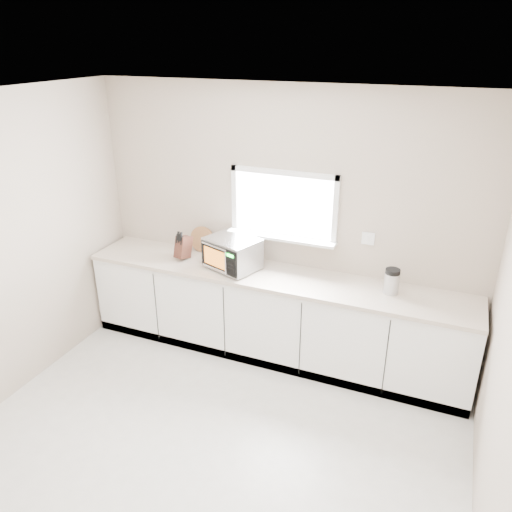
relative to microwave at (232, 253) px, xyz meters
The scene contains 8 objects.
ground 2.04m from the microwave, 75.81° to the right, with size 4.00×4.00×0.00m, color beige.
back_wall 0.60m from the microwave, 37.75° to the left, with size 4.00×0.17×2.70m.
cabinets 0.77m from the microwave, ahead, with size 3.92×0.60×0.88m, color white.
countertop 0.46m from the microwave, ahead, with size 3.92×0.64×0.04m, color #BDB09C.
microwave is the anchor object (origin of this frame).
knife_block 0.58m from the microwave, behind, with size 0.14×0.23×0.32m.
cutting_board 0.56m from the microwave, 150.81° to the left, with size 0.28×0.28×0.02m, color #AE6B43.
coffee_grinder 1.56m from the microwave, ahead, with size 0.17×0.17×0.24m.
Camera 1 is at (1.54, -2.46, 3.07)m, focal length 35.00 mm.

